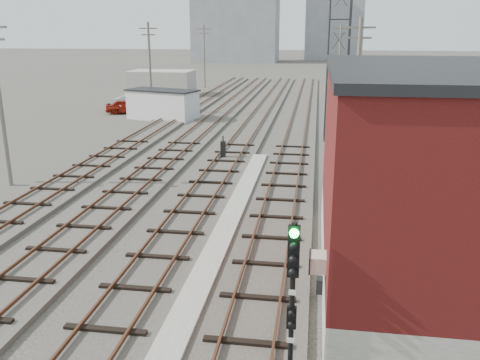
% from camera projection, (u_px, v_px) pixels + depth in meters
% --- Properties ---
extents(ground, '(320.00, 320.00, 0.00)m').
position_uv_depth(ground, '(284.00, 98.00, 64.24)').
color(ground, '#282621').
rests_on(ground, ground).
extents(track_right, '(3.20, 90.00, 0.39)m').
position_uv_depth(track_right, '(297.00, 128.00, 43.95)').
color(track_right, '#332D28').
rests_on(track_right, ground).
extents(track_mid_right, '(3.20, 90.00, 0.39)m').
position_uv_depth(track_mid_right, '(252.00, 127.00, 44.52)').
color(track_mid_right, '#332D28').
rests_on(track_mid_right, ground).
extents(track_mid_left, '(3.20, 90.00, 0.39)m').
position_uv_depth(track_mid_left, '(207.00, 125.00, 45.09)').
color(track_mid_left, '#332D28').
rests_on(track_mid_left, ground).
extents(track_left, '(3.20, 90.00, 0.39)m').
position_uv_depth(track_left, '(164.00, 124.00, 45.66)').
color(track_left, '#332D28').
rests_on(track_left, ground).
extents(platform_curb, '(0.90, 28.00, 0.26)m').
position_uv_depth(platform_curb, '(222.00, 239.00, 20.53)').
color(platform_curb, gray).
rests_on(platform_curb, ground).
extents(brick_building, '(6.54, 12.20, 7.22)m').
position_uv_depth(brick_building, '(419.00, 177.00, 16.63)').
color(brick_building, gray).
rests_on(brick_building, ground).
extents(lattice_tower, '(1.60, 1.60, 15.00)m').
position_uv_depth(lattice_tower, '(339.00, 41.00, 37.62)').
color(lattice_tower, black).
rests_on(lattice_tower, ground).
extents(utility_pole_left_b, '(1.80, 0.24, 9.00)m').
position_uv_depth(utility_pole_left_b, '(150.00, 66.00, 50.45)').
color(utility_pole_left_b, '#595147').
rests_on(utility_pole_left_b, ground).
extents(utility_pole_left_c, '(1.80, 0.24, 9.00)m').
position_uv_depth(utility_pole_left_c, '(204.00, 55.00, 74.15)').
color(utility_pole_left_c, '#595147').
rests_on(utility_pole_left_c, ground).
extents(utility_pole_right_a, '(1.80, 0.24, 9.00)m').
position_uv_depth(utility_pole_right_a, '(357.00, 88.00, 31.61)').
color(utility_pole_right_a, '#595147').
rests_on(utility_pole_right_a, ground).
extents(utility_pole_right_b, '(1.80, 0.24, 9.00)m').
position_uv_depth(utility_pole_right_b, '(339.00, 60.00, 60.05)').
color(utility_pole_right_b, '#595147').
rests_on(utility_pole_right_b, ground).
extents(apartment_left, '(22.00, 14.00, 30.00)m').
position_uv_depth(apartment_left, '(236.00, 3.00, 133.66)').
color(apartment_left, gray).
rests_on(apartment_left, ground).
extents(apartment_right, '(16.00, 12.00, 26.00)m').
position_uv_depth(apartment_right, '(334.00, 13.00, 144.72)').
color(apartment_right, gray).
rests_on(apartment_right, ground).
extents(shed_left, '(8.00, 5.00, 3.20)m').
position_uv_depth(shed_left, '(162.00, 83.00, 66.08)').
color(shed_left, gray).
rests_on(shed_left, ground).
extents(shed_right, '(6.00, 6.00, 4.00)m').
position_uv_depth(shed_right, '(353.00, 76.00, 71.87)').
color(shed_right, gray).
rests_on(shed_right, ground).
extents(signal_mast, '(0.40, 0.41, 4.19)m').
position_uv_depth(signal_mast, '(292.00, 293.00, 11.62)').
color(signal_mast, gray).
rests_on(signal_mast, ground).
extents(switch_stand, '(0.38, 0.38, 1.49)m').
position_uv_depth(switch_stand, '(223.00, 149.00, 33.43)').
color(switch_stand, black).
rests_on(switch_stand, ground).
extents(site_trailer, '(7.34, 4.80, 2.85)m').
position_uv_depth(site_trailer, '(163.00, 104.00, 48.35)').
color(site_trailer, silver).
rests_on(site_trailer, ground).
extents(car_red, '(4.48, 2.55, 1.44)m').
position_uv_depth(car_red, '(127.00, 107.00, 51.98)').
color(car_red, maroon).
rests_on(car_red, ground).
extents(car_silver, '(4.76, 1.76, 1.55)m').
position_uv_depth(car_silver, '(138.00, 101.00, 55.47)').
color(car_silver, '#A4A6AB').
rests_on(car_silver, ground).
extents(car_grey, '(5.44, 2.71, 1.52)m').
position_uv_depth(car_grey, '(172.00, 104.00, 53.68)').
color(car_grey, gray).
rests_on(car_grey, ground).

